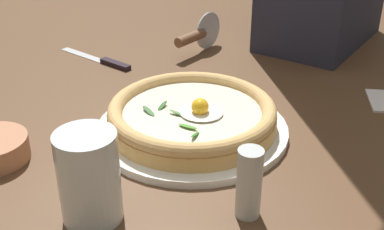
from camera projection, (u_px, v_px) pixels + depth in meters
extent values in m
cube|color=brown|center=(210.00, 133.00, 0.84)|extent=(2.40, 2.40, 0.03)
cylinder|color=white|center=(192.00, 129.00, 0.81)|extent=(0.31, 0.31, 0.01)
cylinder|color=#DEAB5F|center=(192.00, 120.00, 0.80)|extent=(0.27, 0.27, 0.02)
torus|color=tan|center=(192.00, 110.00, 0.79)|extent=(0.27, 0.27, 0.02)
cylinder|color=beige|center=(192.00, 112.00, 0.79)|extent=(0.22, 0.22, 0.00)
ellipsoid|color=white|center=(201.00, 112.00, 0.78)|extent=(0.07, 0.07, 0.01)
sphere|color=yellow|center=(199.00, 107.00, 0.77)|extent=(0.03, 0.03, 0.03)
ellipsoid|color=#40723E|center=(149.00, 111.00, 0.79)|extent=(0.03, 0.02, 0.01)
ellipsoid|color=#539935|center=(187.00, 126.00, 0.74)|extent=(0.03, 0.01, 0.00)
ellipsoid|color=#2F622B|center=(162.00, 106.00, 0.80)|extent=(0.01, 0.03, 0.01)
ellipsoid|color=#59894C|center=(178.00, 113.00, 0.78)|extent=(0.03, 0.01, 0.01)
ellipsoid|color=#307429|center=(195.00, 134.00, 0.72)|extent=(0.01, 0.03, 0.01)
cylinder|color=silver|center=(208.00, 31.00, 1.13)|extent=(0.02, 0.08, 0.08)
cylinder|color=silver|center=(205.00, 32.00, 1.12)|extent=(0.01, 0.02, 0.01)
cylinder|color=brown|center=(191.00, 38.00, 1.09)|extent=(0.04, 0.09, 0.02)
cube|color=silver|center=(83.00, 55.00, 1.11)|extent=(0.13, 0.05, 0.00)
cube|color=black|center=(115.00, 64.00, 1.05)|extent=(0.08, 0.03, 0.01)
cylinder|color=silver|center=(89.00, 177.00, 0.60)|extent=(0.08, 0.08, 0.12)
cylinder|color=white|center=(92.00, 203.00, 0.62)|extent=(0.07, 0.07, 0.04)
cylinder|color=silver|center=(249.00, 183.00, 0.61)|extent=(0.03, 0.03, 0.09)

